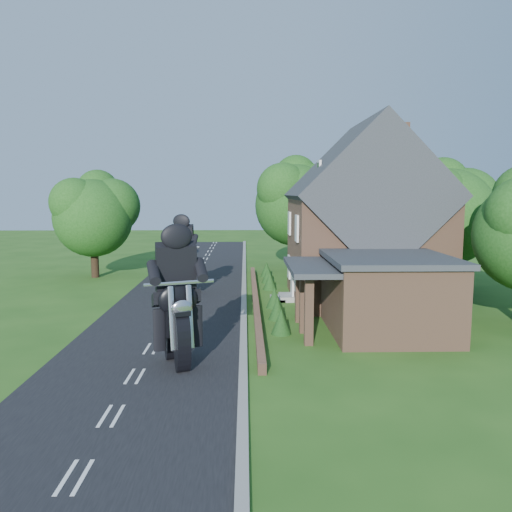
{
  "coord_description": "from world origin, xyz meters",
  "views": [
    {
      "loc": [
        3.73,
        -22.24,
        6.17
      ],
      "look_at": [
        4.31,
        4.13,
        2.8
      ],
      "focal_mm": 35.0,
      "sensor_mm": 36.0,
      "label": 1
    }
  ],
  "objects_px": {
    "annex": "(385,293)",
    "motorcycle_follow": "(183,283)",
    "garden_wall": "(255,300)",
    "motorcycle_lead": "(178,345)",
    "house": "(364,225)"
  },
  "relations": [
    {
      "from": "annex",
      "to": "motorcycle_lead",
      "type": "height_order",
      "value": "annex"
    },
    {
      "from": "house",
      "to": "motorcycle_lead",
      "type": "bearing_deg",
      "value": -129.91
    },
    {
      "from": "motorcycle_lead",
      "to": "motorcycle_follow",
      "type": "distance_m",
      "value": 12.64
    },
    {
      "from": "house",
      "to": "motorcycle_lead",
      "type": "height_order",
      "value": "house"
    },
    {
      "from": "annex",
      "to": "motorcycle_follow",
      "type": "relative_size",
      "value": 4.49
    },
    {
      "from": "motorcycle_lead",
      "to": "motorcycle_follow",
      "type": "height_order",
      "value": "motorcycle_lead"
    },
    {
      "from": "garden_wall",
      "to": "annex",
      "type": "xyz_separation_m",
      "value": [
        5.57,
        -5.8,
        1.57
      ]
    },
    {
      "from": "garden_wall",
      "to": "motorcycle_lead",
      "type": "distance_m",
      "value": 10.43
    },
    {
      "from": "motorcycle_follow",
      "to": "motorcycle_lead",
      "type": "bearing_deg",
      "value": 107.98
    },
    {
      "from": "motorcycle_follow",
      "to": "house",
      "type": "bearing_deg",
      "value": -176.64
    },
    {
      "from": "annex",
      "to": "house",
      "type": "bearing_deg",
      "value": 84.76
    },
    {
      "from": "house",
      "to": "annex",
      "type": "bearing_deg",
      "value": -95.24
    },
    {
      "from": "motorcycle_lead",
      "to": "motorcycle_follow",
      "type": "xyz_separation_m",
      "value": [
        -1.33,
        12.57,
        -0.03
      ]
    },
    {
      "from": "motorcycle_lead",
      "to": "garden_wall",
      "type": "bearing_deg",
      "value": -127.8
    },
    {
      "from": "garden_wall",
      "to": "motorcycle_lead",
      "type": "relative_size",
      "value": 13.41
    }
  ]
}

